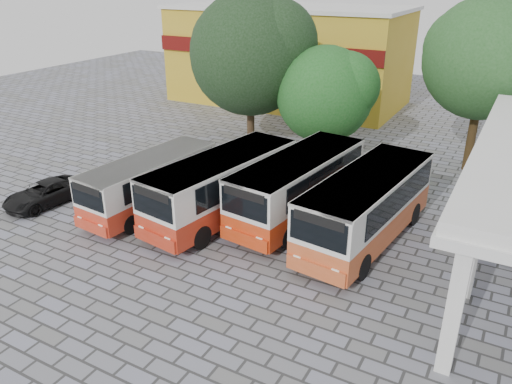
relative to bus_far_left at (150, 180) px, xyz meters
The scene contains 10 objects.
ground 7.36m from the bus_far_left, 15.71° to the right, with size 90.00×90.00×0.00m, color slate.
shophouse_block 24.52m from the bus_far_left, 99.62° to the left, with size 20.40×10.40×8.30m.
bus_far_left is the anchor object (origin of this frame).
bus_centre_left 3.72m from the bus_far_left, 13.60° to the left, with size 3.84×8.88×3.09m.
bus_centre_right 7.24m from the bus_far_left, 21.55° to the left, with size 3.60×8.79×3.08m.
bus_far_right 10.47m from the bus_far_left, 10.81° to the left, with size 3.65×8.96×3.13m.
tree_left 12.31m from the bus_far_left, 93.24° to the left, with size 8.21×7.82×9.98m.
tree_middle 12.53m from the bus_far_left, 68.25° to the left, with size 6.21×5.92×6.99m.
tree_right 19.46m from the bus_far_left, 45.95° to the left, with size 7.10×6.76×9.93m.
parked_car 5.70m from the bus_far_left, 157.61° to the right, with size 1.94×4.21×1.17m, color black.
Camera 1 is at (8.53, -15.30, 10.90)m, focal length 35.00 mm.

